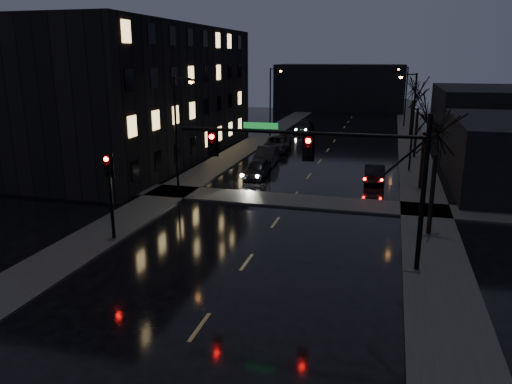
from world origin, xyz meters
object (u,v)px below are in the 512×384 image
Objects in this scene: oncoming_car_a at (257,169)px; oncoming_car_d at (304,127)px; oncoming_car_c at (277,144)px; lead_car at (374,173)px; oncoming_car_b at (266,156)px.

oncoming_car_d is (-0.66, 25.36, -0.00)m from oncoming_car_a.
lead_car is (9.97, -10.56, -0.05)m from oncoming_car_c.
oncoming_car_c reaches higher than lead_car.
oncoming_car_c is at bearing 90.65° from oncoming_car_b.
oncoming_car_b is 10.29m from lead_car.
oncoming_car_b is 1.13× the size of lead_car.
oncoming_car_d is at bearing 87.53° from oncoming_car_a.
oncoming_car_c reaches higher than oncoming_car_a.
oncoming_car_d is (0.33, 13.77, -0.02)m from oncoming_car_c.
oncoming_car_d is (-0.16, 20.33, -0.07)m from oncoming_car_b.
oncoming_car_c is 1.08× the size of oncoming_car_d.
oncoming_car_a is at bearing 3.77° from lead_car.
oncoming_car_a is 0.85× the size of oncoming_car_d.
lead_car is at bearing -65.35° from oncoming_car_d.
oncoming_car_b is at bearing 91.64° from oncoming_car_a.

